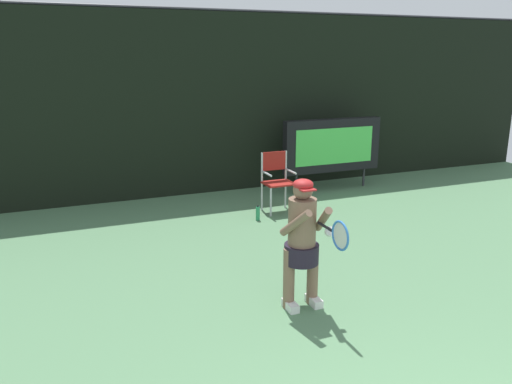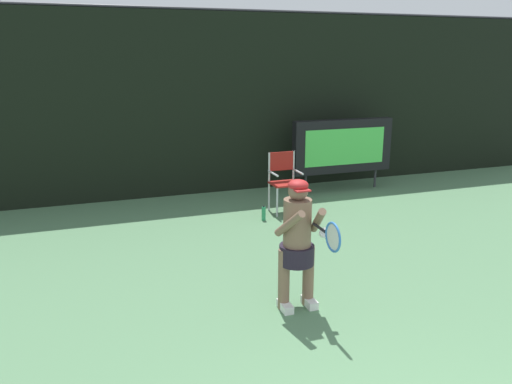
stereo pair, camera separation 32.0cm
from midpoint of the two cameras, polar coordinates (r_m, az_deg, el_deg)
name	(u,v)px [view 1 (the left image)]	position (r m, az deg, el deg)	size (l,w,h in m)	color
backdrop_screen	(174,106)	(10.27, -10.03, 9.49)	(18.00, 0.12, 3.66)	black
scoreboard	(332,145)	(10.76, 7.71, 5.19)	(2.20, 0.21, 1.50)	black
umpire_chair	(277,178)	(9.22, 1.37, 1.57)	(0.52, 0.44, 1.08)	#B7B7BC
water_bottle	(258,213)	(8.80, -0.84, -2.43)	(0.07, 0.07, 0.27)	#2A8A56
tennis_player	(302,238)	(5.64, 3.60, -5.24)	(0.52, 0.59, 1.49)	white
tennis_racket	(339,235)	(5.18, 7.56, -4.83)	(0.03, 0.60, 0.31)	black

